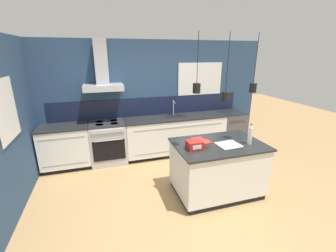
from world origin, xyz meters
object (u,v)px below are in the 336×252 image
(dishwasher, at_px, (230,129))
(bottle_on_island, at_px, (250,135))
(oven_range, at_px, (108,142))
(red_supply_box, at_px, (195,145))
(book_stack, at_px, (201,142))

(dishwasher, relative_size, bottle_on_island, 2.66)
(oven_range, xyz_separation_m, red_supply_box, (1.24, -1.81, 0.52))
(bottle_on_island, height_order, red_supply_box, bottle_on_island)
(oven_range, distance_m, bottle_on_island, 2.94)
(book_stack, xyz_separation_m, red_supply_box, (-0.17, -0.15, 0.03))
(dishwasher, height_order, red_supply_box, red_supply_box)
(book_stack, bearing_deg, oven_range, 130.27)
(oven_range, relative_size, red_supply_box, 3.84)
(bottle_on_island, bearing_deg, red_supply_box, 175.26)
(dishwasher, relative_size, red_supply_box, 3.84)
(dishwasher, relative_size, book_stack, 2.59)
(oven_range, height_order, dishwasher, same)
(oven_range, relative_size, bottle_on_island, 2.66)
(dishwasher, height_order, bottle_on_island, bottle_on_island)
(dishwasher, bearing_deg, bottle_on_island, -114.51)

